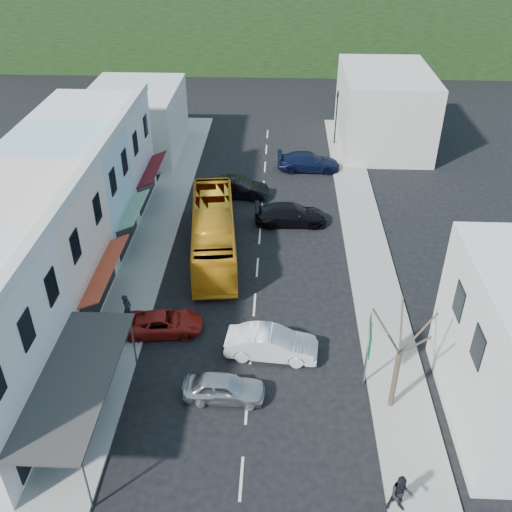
{
  "coord_description": "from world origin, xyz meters",
  "views": [
    {
      "loc": [
        1.3,
        -23.07,
        21.23
      ],
      "look_at": [
        0.0,
        6.0,
        2.2
      ],
      "focal_mm": 40.0,
      "sensor_mm": 36.0,
      "label": 1
    }
  ],
  "objects": [
    {
      "name": "sidewalk_right",
      "position": [
        7.5,
        10.0,
        0.07
      ],
      "size": [
        3.0,
        52.0,
        0.15
      ],
      "primitive_type": "cube",
      "color": "gray",
      "rests_on": "ground"
    },
    {
      "name": "traffic_signal",
      "position": [
        6.55,
        29.55,
        2.63
      ],
      "size": [
        1.21,
        1.39,
        5.26
      ],
      "primitive_type": null,
      "rotation": [
        0.0,
        0.0,
        2.79
      ],
      "color": "black",
      "rests_on": "ground"
    },
    {
      "name": "distant_block_left",
      "position": [
        -12.0,
        27.0,
        3.0
      ],
      "size": [
        8.0,
        10.0,
        6.0
      ],
      "primitive_type": "cube",
      "color": "#B7B2A8",
      "rests_on": "ground"
    },
    {
      "name": "direction_sign",
      "position": [
        5.8,
        -2.25,
        2.01
      ],
      "size": [
        0.6,
        1.85,
        4.01
      ],
      "primitive_type": null,
      "rotation": [
        0.0,
        0.0,
        -0.11
      ],
      "color": "#0D5826",
      "rests_on": "ground"
    },
    {
      "name": "bus",
      "position": [
        -3.04,
        9.73,
        1.55
      ],
      "size": [
        3.84,
        11.81,
        3.1
      ],
      "primitive_type": "imported",
      "rotation": [
        0.0,
        0.0,
        0.12
      ],
      "color": "orange",
      "rests_on": "ground"
    },
    {
      "name": "car_navy_far",
      "position": [
        3.84,
        23.49,
        0.7
      ],
      "size": [
        4.51,
        1.86,
        1.4
      ],
      "primitive_type": "imported",
      "rotation": [
        0.0,
        0.0,
        1.57
      ],
      "color": "black",
      "rests_on": "ground"
    },
    {
      "name": "ground",
      "position": [
        0.0,
        0.0,
        0.0
      ],
      "size": [
        120.0,
        120.0,
        0.0
      ],
      "primitive_type": "plane",
      "color": "black",
      "rests_on": "ground"
    },
    {
      "name": "car_red",
      "position": [
        -5.0,
        1.33,
        0.7
      ],
      "size": [
        4.81,
        2.48,
        1.4
      ],
      "primitive_type": "imported",
      "rotation": [
        0.0,
        0.0,
        1.7
      ],
      "color": "maroon",
      "rests_on": "ground"
    },
    {
      "name": "distant_block_right",
      "position": [
        11.0,
        30.0,
        3.5
      ],
      "size": [
        8.0,
        12.0,
        7.0
      ],
      "primitive_type": "cube",
      "color": "#B7B2A8",
      "rests_on": "ground"
    },
    {
      "name": "shopfront_row",
      "position": [
        -12.49,
        5.0,
        4.0
      ],
      "size": [
        8.25,
        30.0,
        8.0
      ],
      "color": "silver",
      "rests_on": "ground"
    },
    {
      "name": "car_black_near",
      "position": [
        2.22,
        13.91,
        0.7
      ],
      "size": [
        4.57,
        2.03,
        1.4
      ],
      "primitive_type": "imported",
      "rotation": [
        0.0,
        0.0,
        1.61
      ],
      "color": "black",
      "rests_on": "ground"
    },
    {
      "name": "street_tree",
      "position": [
        6.93,
        -3.68,
        3.45
      ],
      "size": [
        2.24,
        2.24,
        6.9
      ],
      "primitive_type": null,
      "rotation": [
        0.0,
        0.0,
        -0.02
      ],
      "color": "#382E23",
      "rests_on": "ground"
    },
    {
      "name": "hillside",
      "position": [
        -1.45,
        65.09,
        6.73
      ],
      "size": [
        80.0,
        26.0,
        14.0
      ],
      "color": "black",
      "rests_on": "ground"
    },
    {
      "name": "sidewalk_left",
      "position": [
        -7.5,
        10.0,
        0.07
      ],
      "size": [
        3.0,
        52.0,
        0.15
      ],
      "primitive_type": "cube",
      "color": "gray",
      "rests_on": "ground"
    },
    {
      "name": "car_silver",
      "position": [
        -1.14,
        -3.47,
        0.7
      ],
      "size": [
        4.45,
        1.92,
        1.4
      ],
      "primitive_type": "imported",
      "rotation": [
        0.0,
        0.0,
        1.54
      ],
      "color": "#AEAFB4",
      "rests_on": "ground"
    },
    {
      "name": "pedestrian_right",
      "position": [
        6.38,
        -9.21,
        1.0
      ],
      "size": [
        0.72,
        0.47,
        1.7
      ],
      "primitive_type": "imported",
      "rotation": [
        0.0,
        0.0,
        -0.05
      ],
      "color": "black",
      "rests_on": "sidewalk_right"
    },
    {
      "name": "pedestrian_left",
      "position": [
        -7.12,
        1.91,
        1.0
      ],
      "size": [
        0.47,
        0.65,
        1.7
      ],
      "primitive_type": "imported",
      "rotation": [
        0.0,
        0.0,
        1.44
      ],
      "color": "black",
      "rests_on": "sidewalk_left"
    },
    {
      "name": "car_black_far",
      "position": [
        -2.0,
        18.13,
        0.7
      ],
      "size": [
        4.58,
        2.32,
        1.4
      ],
      "primitive_type": "imported",
      "rotation": [
        0.0,
        0.0,
        1.45
      ],
      "color": "black",
      "rests_on": "ground"
    },
    {
      "name": "car_white",
      "position": [
        1.11,
        -0.33,
        0.7
      ],
      "size": [
        4.54,
        2.19,
        1.4
      ],
      "primitive_type": "imported",
      "rotation": [
        0.0,
        0.0,
        1.48
      ],
      "color": "silver",
      "rests_on": "ground"
    }
  ]
}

